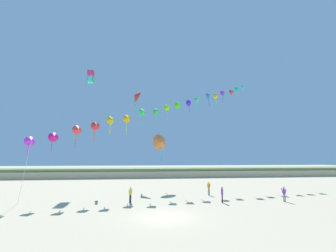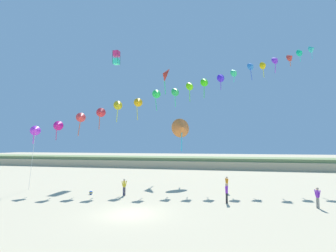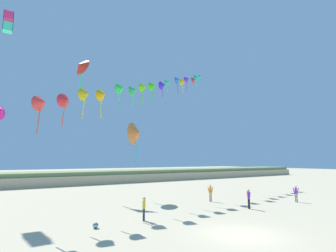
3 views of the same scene
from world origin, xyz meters
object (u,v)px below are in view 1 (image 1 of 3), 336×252
object	(u,v)px
person_mid_center	(284,193)
large_kite_high_solo	(91,77)
person_far_left	(130,194)
beach_ball	(96,202)
person_near_right	(222,194)
person_near_left	(209,188)
large_kite_low_lead	(136,96)
large_kite_mid_trail	(161,142)

from	to	relation	value
person_mid_center	large_kite_high_solo	xyz separation A→B (m)	(-25.52, 18.50, 19.12)
person_far_left	beach_ball	world-z (taller)	person_far_left
person_far_left	large_kite_high_solo	world-z (taller)	large_kite_high_solo
large_kite_high_solo	beach_ball	xyz separation A→B (m)	(5.26, -17.30, -19.88)
person_near_right	person_far_left	world-z (taller)	person_near_right
person_near_left	person_near_right	distance (m)	4.87
person_near_right	person_mid_center	world-z (taller)	person_near_right
beach_ball	large_kite_low_lead	bearing A→B (deg)	79.53
person_mid_center	large_kite_mid_trail	size ratio (longest dim) A/B	0.37
person_near_left	person_far_left	world-z (taller)	person_near_left
person_near_left	large_kite_high_solo	world-z (taller)	large_kite_high_solo
person_near_left	person_near_right	size ratio (longest dim) A/B	1.01
beach_ball	person_mid_center	bearing A→B (deg)	-3.38
person_near_left	person_mid_center	bearing A→B (deg)	-36.04
large_kite_mid_trail	beach_ball	xyz separation A→B (m)	(-7.57, -9.61, -7.01)
large_kite_mid_trail	person_mid_center	bearing A→B (deg)	-40.41
person_near_right	large_kite_low_lead	distance (m)	26.52
large_kite_high_solo	person_near_left	bearing A→B (deg)	-35.90
beach_ball	large_kite_mid_trail	bearing A→B (deg)	51.77
person_near_left	person_mid_center	size ratio (longest dim) A/B	1.03
person_far_left	large_kite_high_solo	xyz separation A→B (m)	(-8.75, 17.16, 19.12)
person_near_left	person_mid_center	xyz separation A→B (m)	(6.98, -5.08, -0.03)
person_near_left	person_far_left	xyz separation A→B (m)	(-9.79, -3.74, -0.03)
person_mid_center	beach_ball	xyz separation A→B (m)	(-20.26, 1.20, -0.76)
person_near_right	beach_ball	world-z (taller)	person_near_right
large_kite_low_lead	large_kite_high_solo	size ratio (longest dim) A/B	1.97
person_mid_center	large_kite_mid_trail	world-z (taller)	large_kite_mid_trail
large_kite_high_solo	person_far_left	bearing A→B (deg)	-62.98
large_kite_mid_trail	person_near_left	bearing A→B (deg)	-45.07
person_far_left	large_kite_high_solo	size ratio (longest dim) A/B	0.69
person_mid_center	large_kite_mid_trail	xyz separation A→B (m)	(-12.69, 10.81, 6.25)
person_near_right	large_kite_mid_trail	distance (m)	13.55
person_near_left	large_kite_mid_trail	size ratio (longest dim) A/B	0.38
beach_ball	person_near_right	bearing A→B (deg)	-4.25
person_near_right	large_kite_mid_trail	world-z (taller)	large_kite_mid_trail
large_kite_high_solo	person_mid_center	bearing A→B (deg)	-35.94
large_kite_mid_trail	beach_ball	world-z (taller)	large_kite_mid_trail
person_near_right	person_mid_center	bearing A→B (deg)	-1.72
person_near_right	person_far_left	bearing A→B (deg)	173.41
person_mid_center	person_near_left	bearing A→B (deg)	143.96
person_near_left	large_kite_low_lead	xyz separation A→B (m)	(-9.98, 13.98, 15.75)
person_mid_center	person_far_left	bearing A→B (deg)	175.43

